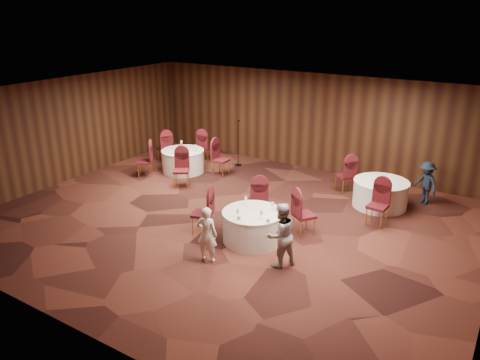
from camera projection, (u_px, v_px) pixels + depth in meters
The scene contains 15 objects.
ground at pixel (229, 221), 12.04m from camera, with size 12.00×12.00×0.00m, color black.
room_shell at pixel (229, 148), 11.36m from camera, with size 12.00×12.00×12.00m.
table_main at pixel (253, 226), 10.90m from camera, with size 1.43×1.43×0.74m.
table_left at pixel (183, 161), 15.52m from camera, with size 1.41×1.41×0.74m.
table_right at pixel (380, 194), 12.80m from camera, with size 1.49×1.49×0.74m.
chairs_main at pixel (255, 209), 11.52m from camera, with size 2.81×2.20×1.00m.
chairs_left at pixel (184, 157), 15.49m from camera, with size 3.01×3.03×1.00m.
chairs_right at pixel (360, 190), 12.73m from camera, with size 2.11×2.34×1.00m.
tabletop_main at pixel (258, 211), 10.56m from camera, with size 1.02×1.02×0.22m.
tabletop_left at pixel (183, 148), 15.36m from camera, with size 0.81×0.83×0.22m.
tabletop_right at pixel (387, 179), 12.35m from camera, with size 0.08×0.08×0.22m.
mic_stand at pixel (238, 152), 16.10m from camera, with size 0.24×0.24×1.60m.
woman_a at pixel (207, 234), 9.95m from camera, with size 0.46×0.30×1.26m, color white.
woman_b at pixel (280, 235), 9.73m from camera, with size 0.69×0.54×1.42m, color #A1A1A5.
man_c at pixel (426, 183), 12.90m from camera, with size 0.79×0.45×1.22m, color black.
Camera 1 is at (6.05, -9.10, 5.18)m, focal length 35.00 mm.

